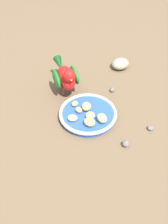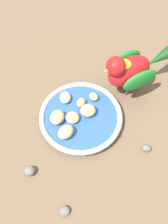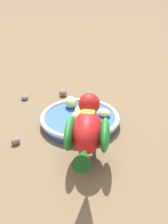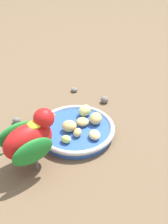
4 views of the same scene
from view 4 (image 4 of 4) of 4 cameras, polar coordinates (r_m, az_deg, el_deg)
ground_plane at (r=0.74m, az=-1.20°, el=-3.70°), size 4.00×4.00×0.00m
feeding_bowl at (r=0.72m, az=-1.70°, el=-3.64°), size 0.20×0.20×0.03m
apple_piece_0 at (r=0.70m, az=-3.03°, el=-2.88°), size 0.05×0.05×0.03m
apple_piece_1 at (r=0.72m, az=2.41°, el=-1.32°), size 0.05×0.05×0.03m
apple_piece_2 at (r=0.68m, az=-1.35°, el=-4.23°), size 0.03×0.03×0.02m
apple_piece_3 at (r=0.68m, az=2.34°, el=-4.60°), size 0.04×0.04×0.02m
apple_piece_4 at (r=0.72m, az=-0.30°, el=-2.01°), size 0.04×0.04×0.02m
apple_piece_5 at (r=0.67m, az=-3.70°, el=-5.57°), size 0.03×0.03×0.02m
apple_piece_6 at (r=0.75m, az=0.16°, el=0.29°), size 0.05×0.04×0.03m
parrot at (r=0.60m, az=-11.71°, el=-5.66°), size 0.20×0.09×0.14m
pebble_0 at (r=0.84m, az=4.23°, el=2.55°), size 0.03×0.03×0.02m
pebble_1 at (r=0.90m, az=-2.00°, el=4.59°), size 0.03×0.03×0.01m
pebble_2 at (r=0.78m, az=-13.65°, el=-1.68°), size 0.03×0.03×0.02m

